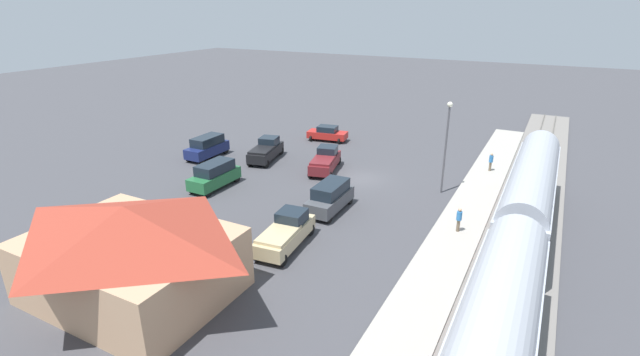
{
  "coord_description": "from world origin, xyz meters",
  "views": [
    {
      "loc": [
        -14.66,
        35.85,
        14.75
      ],
      "look_at": [
        2.17,
        4.0,
        1.0
      ],
      "focal_mm": 25.49,
      "sensor_mm": 36.0,
      "label": 1
    }
  ],
  "objects_px": {
    "station_building": "(130,250)",
    "pedestrian_waiting_far": "(459,218)",
    "pickup_tan": "(286,232)",
    "suv_charcoal": "(330,197)",
    "suv_navy": "(207,147)",
    "suv_green": "(215,175)",
    "pedestrian_on_platform": "(491,161)",
    "pickup_maroon": "(325,160)",
    "pickup_black": "(266,150)",
    "sedan_red": "(327,133)",
    "light_pole_near_platform": "(447,137)"
  },
  "relations": [
    {
      "from": "station_building",
      "to": "pedestrian_waiting_far",
      "type": "relative_size",
      "value": 6.44
    },
    {
      "from": "pickup_tan",
      "to": "suv_charcoal",
      "type": "xyz_separation_m",
      "value": [
        -0.04,
        -6.27,
        0.12
      ]
    },
    {
      "from": "suv_navy",
      "to": "suv_green",
      "type": "height_order",
      "value": "same"
    },
    {
      "from": "pedestrian_on_platform",
      "to": "pickup_maroon",
      "type": "distance_m",
      "value": 15.35
    },
    {
      "from": "pedestrian_waiting_far",
      "to": "pickup_tan",
      "type": "xyz_separation_m",
      "value": [
        9.54,
        6.78,
        -0.25
      ]
    },
    {
      "from": "station_building",
      "to": "suv_green",
      "type": "xyz_separation_m",
      "value": [
        6.35,
        -14.13,
        -1.56
      ]
    },
    {
      "from": "suv_green",
      "to": "pickup_maroon",
      "type": "xyz_separation_m",
      "value": [
        -6.47,
        -8.17,
        -0.12
      ]
    },
    {
      "from": "suv_navy",
      "to": "pickup_maroon",
      "type": "height_order",
      "value": "suv_navy"
    },
    {
      "from": "pedestrian_on_platform",
      "to": "pickup_black",
      "type": "bearing_deg",
      "value": 16.97
    },
    {
      "from": "suv_navy",
      "to": "suv_green",
      "type": "relative_size",
      "value": 1.01
    },
    {
      "from": "suv_green",
      "to": "pickup_maroon",
      "type": "relative_size",
      "value": 0.86
    },
    {
      "from": "suv_navy",
      "to": "suv_green",
      "type": "xyz_separation_m",
      "value": [
        -6.12,
        6.11,
        0.0
      ]
    },
    {
      "from": "pedestrian_waiting_far",
      "to": "station_building",
      "type": "bearing_deg",
      "value": 46.91
    },
    {
      "from": "suv_navy",
      "to": "pedestrian_waiting_far",
      "type": "bearing_deg",
      "value": 168.83
    },
    {
      "from": "pedestrian_waiting_far",
      "to": "pickup_tan",
      "type": "relative_size",
      "value": 0.31
    },
    {
      "from": "station_building",
      "to": "pedestrian_on_platform",
      "type": "xyz_separation_m",
      "value": [
        -14.06,
        -28.72,
        -1.42
      ]
    },
    {
      "from": "suv_navy",
      "to": "pickup_maroon",
      "type": "bearing_deg",
      "value": -170.68
    },
    {
      "from": "pickup_black",
      "to": "sedan_red",
      "type": "bearing_deg",
      "value": -104.43
    },
    {
      "from": "pedestrian_waiting_far",
      "to": "suv_navy",
      "type": "height_order",
      "value": "suv_navy"
    },
    {
      "from": "pickup_maroon",
      "to": "light_pole_near_platform",
      "type": "xyz_separation_m",
      "value": [
        -11.08,
        0.24,
        3.81
      ]
    },
    {
      "from": "station_building",
      "to": "sedan_red",
      "type": "bearing_deg",
      "value": -82.17
    },
    {
      "from": "sedan_red",
      "to": "suv_charcoal",
      "type": "relative_size",
      "value": 0.96
    },
    {
      "from": "pedestrian_waiting_far",
      "to": "suv_green",
      "type": "distance_m",
      "value": 20.41
    },
    {
      "from": "suv_navy",
      "to": "pickup_black",
      "type": "height_order",
      "value": "suv_navy"
    },
    {
      "from": "pickup_black",
      "to": "suv_charcoal",
      "type": "xyz_separation_m",
      "value": [
        -11.22,
        7.89,
        0.12
      ]
    },
    {
      "from": "pickup_maroon",
      "to": "pedestrian_on_platform",
      "type": "bearing_deg",
      "value": -155.29
    },
    {
      "from": "pickup_black",
      "to": "suv_navy",
      "type": "bearing_deg",
      "value": 20.36
    },
    {
      "from": "pedestrian_waiting_far",
      "to": "pickup_maroon",
      "type": "xyz_separation_m",
      "value": [
        13.92,
        -7.3,
        -0.25
      ]
    },
    {
      "from": "pickup_black",
      "to": "pickup_tan",
      "type": "relative_size",
      "value": 1.02
    },
    {
      "from": "pedestrian_waiting_far",
      "to": "pickup_tan",
      "type": "bearing_deg",
      "value": 35.4
    },
    {
      "from": "pickup_tan",
      "to": "pickup_maroon",
      "type": "height_order",
      "value": "same"
    },
    {
      "from": "pedestrian_on_platform",
      "to": "light_pole_near_platform",
      "type": "distance_m",
      "value": 8.07
    },
    {
      "from": "station_building",
      "to": "pickup_black",
      "type": "height_order",
      "value": "station_building"
    },
    {
      "from": "pedestrian_waiting_far",
      "to": "sedan_red",
      "type": "xyz_separation_m",
      "value": [
        18.37,
        -16.48,
        -0.4
      ]
    },
    {
      "from": "sedan_red",
      "to": "pickup_maroon",
      "type": "distance_m",
      "value": 10.21
    },
    {
      "from": "suv_navy",
      "to": "sedan_red",
      "type": "distance_m",
      "value": 13.89
    },
    {
      "from": "station_building",
      "to": "pickup_black",
      "type": "distance_m",
      "value": 23.42
    },
    {
      "from": "sedan_red",
      "to": "pickup_maroon",
      "type": "relative_size",
      "value": 0.83
    },
    {
      "from": "pedestrian_on_platform",
      "to": "suv_navy",
      "type": "height_order",
      "value": "suv_navy"
    },
    {
      "from": "pedestrian_on_platform",
      "to": "pickup_maroon",
      "type": "bearing_deg",
      "value": 24.71
    },
    {
      "from": "pickup_black",
      "to": "light_pole_near_platform",
      "type": "relative_size",
      "value": 0.74
    },
    {
      "from": "suv_navy",
      "to": "suv_green",
      "type": "bearing_deg",
      "value": 135.05
    },
    {
      "from": "suv_green",
      "to": "sedan_red",
      "type": "distance_m",
      "value": 17.48
    },
    {
      "from": "pickup_black",
      "to": "suv_green",
      "type": "bearing_deg",
      "value": 92.22
    },
    {
      "from": "pedestrian_on_platform",
      "to": "light_pole_near_platform",
      "type": "relative_size",
      "value": 0.22
    },
    {
      "from": "pedestrian_waiting_far",
      "to": "suv_green",
      "type": "bearing_deg",
      "value": 2.46
    },
    {
      "from": "pedestrian_on_platform",
      "to": "light_pole_near_platform",
      "type": "xyz_separation_m",
      "value": [
        2.86,
        6.65,
        3.56
      ]
    },
    {
      "from": "station_building",
      "to": "pickup_black",
      "type": "xyz_separation_m",
      "value": [
        6.67,
        -22.39,
        -1.68
      ]
    },
    {
      "from": "suv_navy",
      "to": "pedestrian_on_platform",
      "type": "bearing_deg",
      "value": -162.28
    },
    {
      "from": "pickup_tan",
      "to": "pickup_maroon",
      "type": "distance_m",
      "value": 14.74
    }
  ]
}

